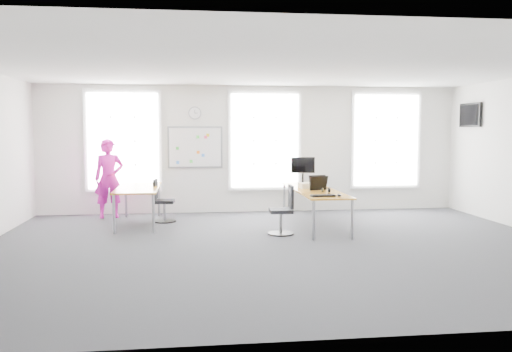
{
  "coord_description": "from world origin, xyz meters",
  "views": [
    {
      "loc": [
        -1.52,
        -8.82,
        1.98
      ],
      "look_at": [
        -0.26,
        1.2,
        1.1
      ],
      "focal_mm": 38.0,
      "sensor_mm": 36.0,
      "label": 1
    }
  ],
  "objects": [
    {
      "name": "tv",
      "position": [
        4.95,
        3.0,
        2.3
      ],
      "size": [
        0.06,
        0.9,
        0.55
      ],
      "primitive_type": "cube",
      "color": "black",
      "rests_on": "wall_right"
    },
    {
      "name": "floor",
      "position": [
        0.0,
        0.0,
        0.0
      ],
      "size": [
        10.0,
        10.0,
        0.0
      ],
      "primitive_type": "plane",
      "color": "#2C2C31",
      "rests_on": "ground"
    },
    {
      "name": "window_mid",
      "position": [
        0.3,
        3.97,
        1.7
      ],
      "size": [
        1.6,
        0.06,
        2.2
      ],
      "primitive_type": "cube",
      "color": "silver",
      "rests_on": "wall_back"
    },
    {
      "name": "lens_cap",
      "position": [
        1.12,
        1.11,
        0.75
      ],
      "size": [
        0.06,
        0.06,
        0.01
      ],
      "primitive_type": "cylinder",
      "rotation": [
        0.0,
        0.0,
        -0.03
      ],
      "color": "black",
      "rests_on": "desk_right"
    },
    {
      "name": "monitor",
      "position": [
        1.05,
        3.11,
        1.11
      ],
      "size": [
        0.54,
        0.22,
        0.6
      ],
      "rotation": [
        0.0,
        0.0,
        -0.05
      ],
      "color": "black",
      "rests_on": "desk_right"
    },
    {
      "name": "wall_front",
      "position": [
        0.0,
        -4.0,
        1.5
      ],
      "size": [
        10.0,
        0.0,
        10.0
      ],
      "primitive_type": "plane",
      "rotation": [
        -1.57,
        0.0,
        0.0
      ],
      "color": "white",
      "rests_on": "ground"
    },
    {
      "name": "wall_clock",
      "position": [
        -1.35,
        3.97,
        2.35
      ],
      "size": [
        0.3,
        0.04,
        0.3
      ],
      "primitive_type": "cylinder",
      "rotation": [
        1.57,
        0.0,
        0.0
      ],
      "color": "gray",
      "rests_on": "wall_back"
    },
    {
      "name": "window_right",
      "position": [
        3.3,
        3.97,
        1.7
      ],
      "size": [
        1.6,
        0.06,
        2.2
      ],
      "primitive_type": "cube",
      "color": "silver",
      "rests_on": "wall_back"
    },
    {
      "name": "wall_back",
      "position": [
        0.0,
        4.0,
        1.5
      ],
      "size": [
        10.0,
        0.0,
        10.0
      ],
      "primitive_type": "plane",
      "rotation": [
        1.57,
        0.0,
        0.0
      ],
      "color": "white",
      "rests_on": "ground"
    },
    {
      "name": "ceiling",
      "position": [
        0.0,
        0.0,
        3.0
      ],
      "size": [
        10.0,
        10.0,
        0.0
      ],
      "primitive_type": "plane",
      "rotation": [
        3.14,
        0.0,
        0.0
      ],
      "color": "white",
      "rests_on": "ground"
    },
    {
      "name": "laptop_sleeve",
      "position": [
        1.07,
        1.73,
        0.9
      ],
      "size": [
        0.38,
        0.28,
        0.3
      ],
      "rotation": [
        0.0,
        0.0,
        0.23
      ],
      "color": "black",
      "rests_on": "desk_right"
    },
    {
      "name": "keyboard",
      "position": [
        0.92,
        0.75,
        0.76
      ],
      "size": [
        0.47,
        0.22,
        0.02
      ],
      "primitive_type": "cube",
      "rotation": [
        0.0,
        0.0,
        0.12
      ],
      "color": "black",
      "rests_on": "desk_right"
    },
    {
      "name": "desk_right",
      "position": [
        1.04,
        1.96,
        0.7
      ],
      "size": [
        0.82,
        3.08,
        0.75
      ],
      "color": "#B7811E",
      "rests_on": "ground"
    },
    {
      "name": "person",
      "position": [
        -3.27,
        3.51,
        0.88
      ],
      "size": [
        0.72,
        0.55,
        1.76
      ],
      "primitive_type": "imported",
      "rotation": [
        0.0,
        0.0,
        0.22
      ],
      "color": "#C51698",
      "rests_on": "ground"
    },
    {
      "name": "chair_right",
      "position": [
        0.26,
        1.1,
        0.41
      ],
      "size": [
        0.49,
        0.49,
        0.93
      ],
      "rotation": [
        0.0,
        0.0,
        -1.6
      ],
      "color": "black",
      "rests_on": "ground"
    },
    {
      "name": "headphones",
      "position": [
        1.13,
        1.37,
        0.79
      ],
      "size": [
        0.16,
        0.09,
        0.1
      ],
      "rotation": [
        0.0,
        0.0,
        -0.26
      ],
      "color": "black",
      "rests_on": "desk_right"
    },
    {
      "name": "whiteboard",
      "position": [
        -1.35,
        3.97,
        1.55
      ],
      "size": [
        1.2,
        0.03,
        0.9
      ],
      "primitive_type": "cube",
      "color": "white",
      "rests_on": "wall_back"
    },
    {
      "name": "paper_stack",
      "position": [
        0.94,
        2.2,
        0.8
      ],
      "size": [
        0.35,
        0.29,
        0.11
      ],
      "primitive_type": "cube",
      "rotation": [
        0.0,
        0.0,
        0.22
      ],
      "color": "#F2E4C4",
      "rests_on": "desk_right"
    },
    {
      "name": "chair_left",
      "position": [
        -2.08,
        2.78,
        0.4
      ],
      "size": [
        0.49,
        0.49,
        0.91
      ],
      "rotation": [
        0.0,
        0.0,
        1.48
      ],
      "color": "black",
      "rests_on": "ground"
    },
    {
      "name": "desk_left",
      "position": [
        -2.55,
        2.53,
        0.71
      ],
      "size": [
        0.85,
        2.13,
        0.78
      ],
      "color": "#B7811E",
      "rests_on": "ground"
    },
    {
      "name": "mouse",
      "position": [
        1.21,
        0.72,
        0.77
      ],
      "size": [
        0.09,
        0.13,
        0.05
      ],
      "primitive_type": "ellipsoid",
      "rotation": [
        0.0,
        0.0,
        -0.09
      ],
      "color": "black",
      "rests_on": "desk_right"
    },
    {
      "name": "window_left",
      "position": [
        -3.0,
        3.97,
        1.7
      ],
      "size": [
        1.6,
        0.06,
        2.2
      ],
      "primitive_type": "cube",
      "color": "silver",
      "rests_on": "wall_back"
    }
  ]
}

